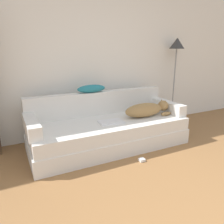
% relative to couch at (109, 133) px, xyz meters
% --- Properties ---
extents(wall_back, '(7.55, 0.06, 2.70)m').
position_rel_couch_xyz_m(wall_back, '(0.02, 0.71, 1.15)').
color(wall_back, silver).
rests_on(wall_back, ground_plane).
extents(couch, '(2.27, 0.92, 0.40)m').
position_rel_couch_xyz_m(couch, '(0.00, 0.00, 0.00)').
color(couch, silver).
rests_on(couch, ground_plane).
extents(couch_backrest, '(2.23, 0.15, 0.36)m').
position_rel_couch_xyz_m(couch_backrest, '(0.00, 0.39, 0.38)').
color(couch_backrest, silver).
rests_on(couch_backrest, couch).
extents(couch_arm_left, '(0.15, 0.73, 0.17)m').
position_rel_couch_xyz_m(couch_arm_left, '(-1.06, -0.01, 0.29)').
color(couch_arm_left, silver).
rests_on(couch_arm_left, couch).
extents(couch_arm_right, '(0.15, 0.73, 0.17)m').
position_rel_couch_xyz_m(couch_arm_right, '(1.06, -0.01, 0.29)').
color(couch_arm_right, silver).
rests_on(couch_arm_right, couch).
extents(dog, '(0.77, 0.26, 0.23)m').
position_rel_couch_xyz_m(dog, '(0.60, -0.08, 0.31)').
color(dog, olive).
rests_on(dog, couch).
extents(laptop, '(0.36, 0.24, 0.02)m').
position_rel_couch_xyz_m(laptop, '(-0.02, -0.10, 0.21)').
color(laptop, silver).
rests_on(laptop, couch).
extents(throw_pillow, '(0.45, 0.15, 0.12)m').
position_rel_couch_xyz_m(throw_pillow, '(-0.12, 0.37, 0.62)').
color(throw_pillow, teal).
rests_on(throw_pillow, couch_backrest).
extents(floor_lamp, '(0.27, 0.27, 1.59)m').
position_rel_couch_xyz_m(floor_lamp, '(1.62, 0.48, 1.14)').
color(floor_lamp, gray).
rests_on(floor_lamp, ground_plane).
extents(power_adapter, '(0.07, 0.07, 0.03)m').
position_rel_couch_xyz_m(power_adapter, '(0.17, -0.61, -0.18)').
color(power_adapter, silver).
rests_on(power_adapter, ground_plane).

